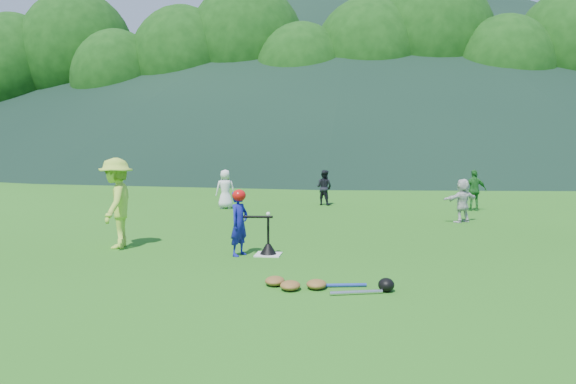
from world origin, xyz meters
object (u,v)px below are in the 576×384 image
at_px(home_plate, 268,254).
at_px(fielder_c, 474,190).
at_px(fielder_a, 225,189).
at_px(fielder_b, 324,187).
at_px(adult_coach, 117,203).
at_px(batting_tee, 268,248).
at_px(equipment_pile, 316,284).
at_px(fielder_d, 462,201).
at_px(batter_child, 239,223).

xyz_separation_m(home_plate, fielder_c, (4.80, 7.01, 0.58)).
height_order(fielder_a, fielder_b, fielder_a).
bearing_deg(adult_coach, batting_tee, 74.47).
bearing_deg(batting_tee, fielder_c, 55.59).
xyz_separation_m(fielder_c, equipment_pile, (-3.74, -9.17, -0.53)).
bearing_deg(fielder_d, equipment_pile, 31.70).
bearing_deg(batter_child, adult_coach, 104.94).
xyz_separation_m(fielder_a, fielder_c, (7.27, 0.49, 0.01)).
bearing_deg(fielder_c, fielder_d, 63.75).
xyz_separation_m(adult_coach, fielder_a, (0.50, 6.25, -0.27)).
xyz_separation_m(adult_coach, equipment_pile, (4.03, -2.42, -0.79)).
relative_size(batting_tee, equipment_pile, 0.38).
relative_size(fielder_c, batting_tee, 1.75).
height_order(adult_coach, fielder_a, adult_coach).
height_order(home_plate, fielder_d, fielder_d).
bearing_deg(equipment_pile, fielder_b, 93.85).
xyz_separation_m(home_plate, batter_child, (-0.50, -0.12, 0.57)).
xyz_separation_m(adult_coach, fielder_b, (3.35, 7.59, -0.30)).
distance_m(adult_coach, batting_tee, 3.06).
height_order(batter_child, batting_tee, batter_child).
distance_m(adult_coach, fielder_a, 6.28).
distance_m(fielder_a, batting_tee, 6.98).
relative_size(home_plate, fielder_b, 0.41).
xyz_separation_m(fielder_a, fielder_b, (2.85, 1.33, -0.03)).
bearing_deg(equipment_pile, fielder_a, 112.12).
distance_m(home_plate, batter_child, 0.76).
relative_size(fielder_c, fielder_d, 1.09).
bearing_deg(fielder_a, batting_tee, 88.48).
height_order(home_plate, equipment_pile, equipment_pile).
bearing_deg(equipment_pile, fielder_d, 65.93).
bearing_deg(adult_coach, fielder_c, 120.52).
relative_size(home_plate, equipment_pile, 0.25).
distance_m(batter_child, adult_coach, 2.51).
bearing_deg(batting_tee, home_plate, 0.00).
bearing_deg(equipment_pile, home_plate, 116.18).
bearing_deg(fielder_a, batter_child, 84.27).
xyz_separation_m(adult_coach, fielder_c, (7.77, 6.75, -0.26)).
bearing_deg(home_plate, adult_coach, 174.94).
xyz_separation_m(fielder_a, equipment_pile, (3.53, -8.68, -0.52)).
relative_size(fielder_b, fielder_d, 1.01).
distance_m(home_plate, fielder_d, 6.18).
bearing_deg(adult_coach, fielder_b, 145.70).
xyz_separation_m(batter_child, fielder_d, (4.58, 4.73, -0.03)).
xyz_separation_m(home_plate, equipment_pile, (1.06, -2.16, 0.06)).
relative_size(batter_child, fielder_a, 0.99).
height_order(batter_child, adult_coach, adult_coach).
bearing_deg(fielder_b, fielder_d, 163.84).
relative_size(fielder_d, batting_tee, 1.61).
bearing_deg(batting_tee, batter_child, -166.77).
bearing_deg(adult_coach, fielder_a, 164.98).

